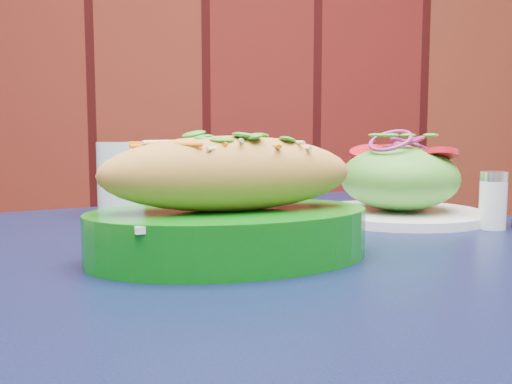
{
  "coord_description": "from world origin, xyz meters",
  "views": [
    {
      "loc": [
        -0.02,
        0.94,
        0.87
      ],
      "look_at": [
        0.04,
        1.53,
        0.81
      ],
      "focal_mm": 40.0,
      "sensor_mm": 36.0,
      "label": 1
    }
  ],
  "objects": [
    {
      "name": "salad_plate",
      "position": [
        0.26,
        1.72,
        0.8
      ],
      "size": [
        0.24,
        0.24,
        0.12
      ],
      "rotation": [
        0.0,
        0.0,
        0.09
      ],
      "color": "white",
      "rests_on": "cafe_table"
    },
    {
      "name": "water_glass",
      "position": [
        -0.14,
        1.78,
        0.8
      ],
      "size": [
        0.07,
        0.07,
        0.11
      ],
      "primitive_type": "cylinder",
      "color": "silver",
      "rests_on": "cafe_table"
    },
    {
      "name": "banh_mi_basket",
      "position": [
        0.01,
        1.48,
        0.8
      ],
      "size": [
        0.31,
        0.24,
        0.13
      ],
      "rotation": [
        0.0,
        0.0,
        0.22
      ],
      "color": "#09660F",
      "rests_on": "cafe_table"
    },
    {
      "name": "cafe_table",
      "position": [
        0.07,
        1.57,
        0.66
      ],
      "size": [
        1.05,
        1.05,
        0.75
      ],
      "rotation": [
        0.0,
        0.0,
        0.41
      ],
      "color": "black",
      "rests_on": "ground"
    },
    {
      "name": "salt_shaker",
      "position": [
        0.35,
        1.62,
        0.79
      ],
      "size": [
        0.03,
        0.03,
        0.07
      ],
      "color": "white",
      "rests_on": "cafe_table"
    }
  ]
}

